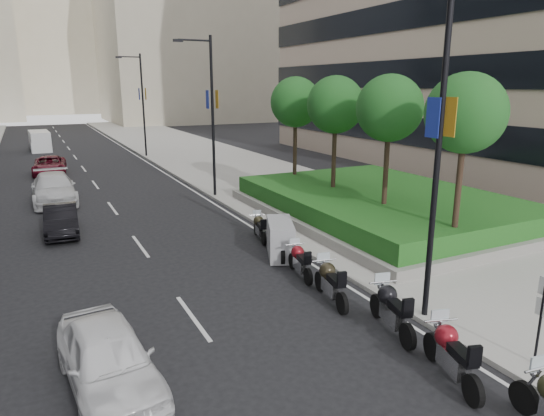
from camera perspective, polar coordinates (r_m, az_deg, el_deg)
ground at (r=11.59m, az=4.66°, el=-19.29°), size 160.00×160.00×0.00m
sidewalk_right at (r=41.21m, az=-6.32°, el=5.40°), size 10.00×100.00×0.15m
lane_edge at (r=39.72m, az=-13.52°, el=4.66°), size 0.12×100.00×0.01m
lane_centre at (r=38.90m, az=-20.99°, el=3.90°), size 0.12×100.00×0.01m
building_cream_right at (r=92.99m, az=-10.17°, el=21.28°), size 28.00×24.00×36.00m
building_cream_centre at (r=129.01m, az=-24.72°, el=18.69°), size 30.00×24.00×38.00m
planter at (r=24.41m, az=12.65°, el=-0.39°), size 10.00×14.00×0.40m
hedge at (r=24.27m, az=12.72°, el=0.98°), size 9.40×13.40×0.80m
tree_0 at (r=18.30m, az=21.82°, el=10.25°), size 2.80×2.80×6.30m
tree_1 at (r=21.17m, az=13.65°, el=11.28°), size 2.80×2.80×6.30m
tree_2 at (r=24.37m, az=7.49°, el=11.90°), size 2.80×2.80×6.30m
tree_3 at (r=27.77m, az=2.78°, el=12.29°), size 2.80×2.80×6.30m
lamp_post_0 at (r=13.11m, az=18.60°, el=7.72°), size 2.34×0.45×9.00m
lamp_post_1 at (r=27.81m, az=-7.33°, el=11.45°), size 2.34×0.45×9.00m
lamp_post_2 at (r=45.17m, az=-15.15°, el=12.15°), size 2.34×0.45×9.00m
parking_sign at (r=12.69m, az=29.15°, el=-10.57°), size 0.06×0.32×2.50m
motorcycle_1 at (r=11.84m, az=20.34°, el=-15.78°), size 0.99×2.34×1.20m
motorcycle_2 at (r=13.45m, az=13.84°, el=-11.46°), size 0.89×2.40×1.21m
motorcycle_3 at (r=14.88m, az=6.87°, el=-8.66°), size 0.77×2.32×1.16m
motorcycle_4 at (r=16.67m, az=3.28°, el=-6.25°), size 0.69×2.07×1.04m
motorcycle_5 at (r=18.54m, az=0.98°, el=-3.66°), size 1.71×2.43×1.37m
motorcycle_6 at (r=20.50m, az=-1.46°, el=-2.32°), size 0.69×1.98×1.00m
car_a at (r=11.38m, az=-18.71°, el=-16.44°), size 2.05×4.39×1.46m
car_b at (r=23.18m, az=-23.57°, el=-1.29°), size 1.56×3.96×1.28m
car_c at (r=29.56m, az=-24.29°, el=2.12°), size 2.29×5.53×1.60m
car_d at (r=39.14m, az=-24.70°, el=4.58°), size 2.60×4.94×1.32m
delivery_van at (r=53.64m, az=-25.63°, el=7.04°), size 1.94×4.65×1.92m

